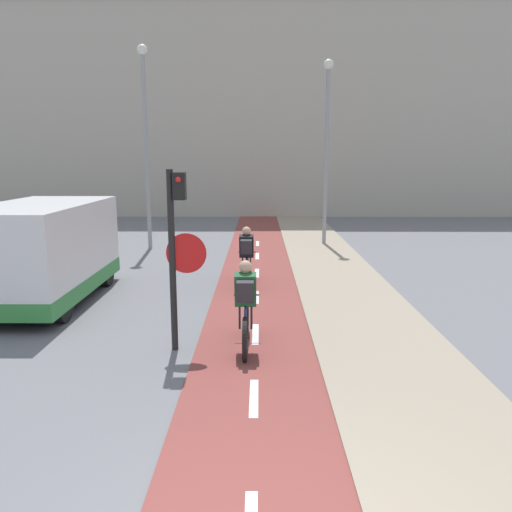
{
  "coord_description": "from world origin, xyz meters",
  "views": [
    {
      "loc": [
        0.07,
        -3.29,
        3.22
      ],
      "look_at": [
        0.0,
        7.01,
        1.2
      ],
      "focal_mm": 35.0,
      "sensor_mm": 36.0,
      "label": 1
    }
  ],
  "objects": [
    {
      "name": "street_lamp_sidewalk",
      "position": [
        2.52,
        15.41,
        4.09
      ],
      "size": [
        0.36,
        0.36,
        6.68
      ],
      "color": "gray",
      "rests_on": "ground_plane"
    },
    {
      "name": "street_lamp_far",
      "position": [
        -3.9,
        14.53,
        4.26
      ],
      "size": [
        0.36,
        0.36,
        7.0
      ],
      "color": "gray",
      "rests_on": "ground_plane"
    },
    {
      "name": "traffic_light_pole",
      "position": [
        -1.29,
        4.8,
        1.89
      ],
      "size": [
        0.67,
        0.25,
        3.05
      ],
      "color": "black",
      "rests_on": "ground_plane"
    },
    {
      "name": "building_row_background",
      "position": [
        0.0,
        27.03,
        5.93
      ],
      "size": [
        60.0,
        5.2,
        11.85
      ],
      "color": "#B2A899",
      "rests_on": "ground_plane"
    },
    {
      "name": "cyclist_near",
      "position": [
        -0.16,
        4.81,
        0.73
      ],
      "size": [
        0.46,
        1.78,
        1.56
      ],
      "color": "black",
      "rests_on": "ground_plane"
    },
    {
      "name": "van",
      "position": [
        -4.83,
        7.69,
        1.11
      ],
      "size": [
        2.2,
        4.51,
        2.24
      ],
      "color": "silver",
      "rests_on": "ground_plane"
    },
    {
      "name": "cyclist_far",
      "position": [
        -0.26,
        9.1,
        0.72
      ],
      "size": [
        0.46,
        1.76,
        1.54
      ],
      "color": "black",
      "rests_on": "ground_plane"
    }
  ]
}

